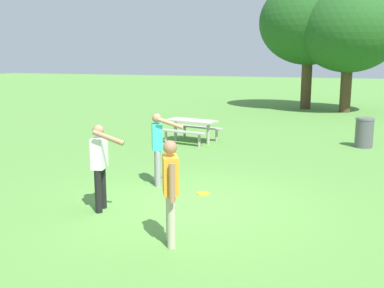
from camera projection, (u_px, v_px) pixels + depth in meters
name	position (u px, v px, depth m)	size (l,w,h in m)	color
ground_plane	(186.00, 204.00, 8.88)	(120.00, 120.00, 0.00)	#568E3D
person_thrower	(158.00, 143.00, 10.03)	(0.83, 0.54, 1.64)	gray
person_catcher	(170.00, 186.00, 6.78)	(0.38, 0.54, 1.64)	#B7AD93
person_bystander	(100.00, 161.00, 8.34)	(0.77, 0.60, 1.64)	black
frisbee	(203.00, 193.00, 9.52)	(0.27, 0.27, 0.03)	yellow
picnic_table_near	(191.00, 126.00, 15.30)	(1.94, 1.71, 0.77)	#B2ADA3
trash_can_further_along	(364.00, 133.00, 14.42)	(0.59, 0.59, 0.96)	#515156
tree_tall_left	(309.00, 23.00, 24.60)	(5.47, 5.47, 7.10)	#4C3823
tree_broad_center	(350.00, 29.00, 23.09)	(5.28, 5.28, 6.57)	#4C3823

